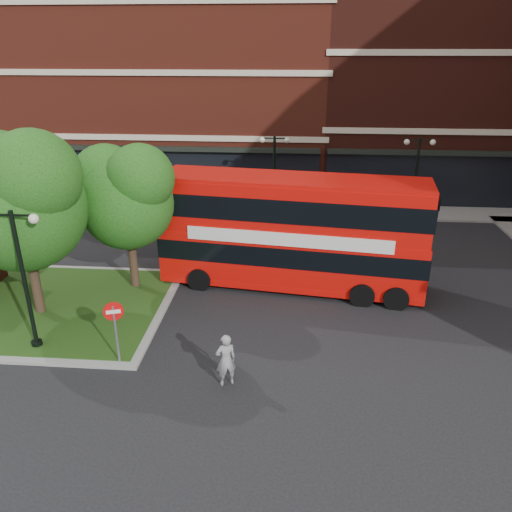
# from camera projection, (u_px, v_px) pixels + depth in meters

# --- Properties ---
(ground) EXTENTS (120.00, 120.00, 0.00)m
(ground) POSITION_uv_depth(u_px,v_px,m) (193.00, 359.00, 16.69)
(ground) COLOR black
(ground) RESTS_ON ground
(pavement_far) EXTENTS (44.00, 3.00, 0.12)m
(pavement_far) POSITION_uv_depth(u_px,v_px,m) (244.00, 208.00, 31.81)
(pavement_far) COLOR slate
(pavement_far) RESTS_ON ground
(terrace_far_left) EXTENTS (26.00, 12.00, 14.00)m
(terrace_far_left) POSITION_uv_depth(u_px,v_px,m) (145.00, 84.00, 36.55)
(terrace_far_left) COLOR maroon
(terrace_far_left) RESTS_ON ground
(terrace_far_right) EXTENTS (18.00, 12.00, 16.00)m
(terrace_far_right) POSITION_uv_depth(u_px,v_px,m) (454.00, 71.00, 34.56)
(terrace_far_right) COLOR #471911
(terrace_far_right) RESTS_ON ground
(traffic_island) EXTENTS (12.60, 7.60, 0.15)m
(traffic_island) POSITION_uv_depth(u_px,v_px,m) (11.00, 305.00, 20.00)
(traffic_island) COLOR gray
(traffic_island) RESTS_ON ground
(tree_island_west) EXTENTS (5.40, 4.71, 7.21)m
(tree_island_west) POSITION_uv_depth(u_px,v_px,m) (17.00, 195.00, 17.66)
(tree_island_west) COLOR #2D2116
(tree_island_west) RESTS_ON ground
(tree_island_east) EXTENTS (4.46, 3.90, 6.29)m
(tree_island_east) POSITION_uv_depth(u_px,v_px,m) (125.00, 193.00, 19.94)
(tree_island_east) COLOR #2D2116
(tree_island_east) RESTS_ON ground
(lamp_island) EXTENTS (1.72, 0.36, 5.00)m
(lamp_island) POSITION_uv_depth(u_px,v_px,m) (23.00, 274.00, 16.17)
(lamp_island) COLOR black
(lamp_island) RESTS_ON ground
(lamp_far_left) EXTENTS (1.72, 0.36, 5.00)m
(lamp_far_left) POSITION_uv_depth(u_px,v_px,m) (274.00, 174.00, 28.74)
(lamp_far_left) COLOR black
(lamp_far_left) RESTS_ON ground
(lamp_far_right) EXTENTS (1.72, 0.36, 5.00)m
(lamp_far_right) POSITION_uv_depth(u_px,v_px,m) (415.00, 176.00, 28.16)
(lamp_far_right) COLOR black
(lamp_far_right) RESTS_ON ground
(bus) EXTENTS (11.24, 3.94, 4.20)m
(bus) POSITION_uv_depth(u_px,v_px,m) (292.00, 225.00, 20.76)
(bus) COLOR red
(bus) RESTS_ON ground
(woman) EXTENTS (0.75, 0.64, 1.75)m
(woman) POSITION_uv_depth(u_px,v_px,m) (226.00, 360.00, 15.13)
(woman) COLOR gray
(woman) RESTS_ON ground
(car_silver) EXTENTS (4.33, 1.83, 1.46)m
(car_silver) POSITION_uv_depth(u_px,v_px,m) (134.00, 205.00, 30.18)
(car_silver) COLOR silver
(car_silver) RESTS_ON ground
(car_white) EXTENTS (4.46, 1.91, 1.43)m
(car_white) POSITION_uv_depth(u_px,v_px,m) (313.00, 210.00, 29.40)
(car_white) COLOR silver
(car_white) RESTS_ON ground
(no_entry_sign) EXTENTS (0.62, 0.25, 2.31)m
(no_entry_sign) POSITION_uv_depth(u_px,v_px,m) (115.00, 321.00, 15.76)
(no_entry_sign) COLOR slate
(no_entry_sign) RESTS_ON ground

